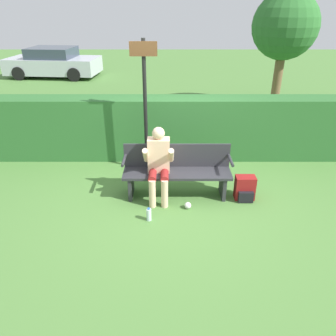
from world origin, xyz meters
The scene contains 10 objects.
ground_plane centered at (0.00, 0.00, 0.00)m, with size 40.00×40.00×0.00m, color #4C7A38.
hedge_back centered at (0.00, 1.63, 0.64)m, with size 12.00×0.59×1.29m.
park_bench centered at (0.00, 0.07, 0.45)m, with size 1.81×0.47×0.87m.
person_seated centered at (-0.31, -0.05, 0.68)m, with size 0.50×0.57×1.23m.
backpack centered at (1.14, -0.11, 0.20)m, with size 0.33×0.27×0.42m.
water_bottle centered at (-0.45, -0.73, 0.10)m, with size 0.08×0.08×0.22m.
signpost centered at (-0.57, 0.98, 1.43)m, with size 0.47×0.09×2.47m.
parked_car centered at (-5.27, 10.27, 0.60)m, with size 4.11×2.23×1.26m.
tree centered at (3.17, 5.21, 2.39)m, with size 1.87×1.87×3.35m.
litter_crumple centered at (0.17, -0.41, 0.05)m, with size 0.11×0.11×0.11m.
Camera 1 is at (-0.15, -4.88, 2.99)m, focal length 35.00 mm.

